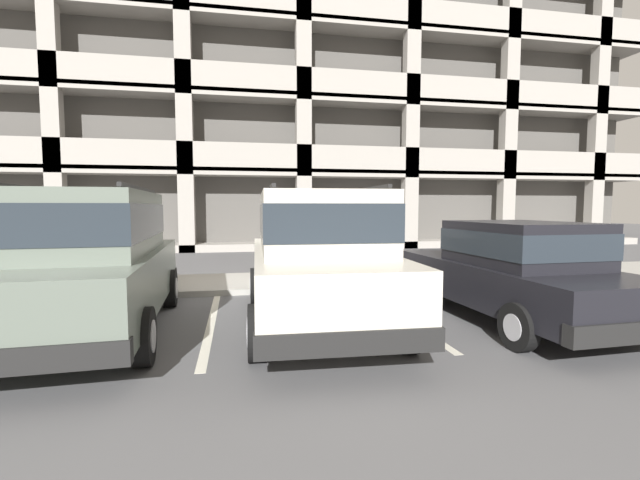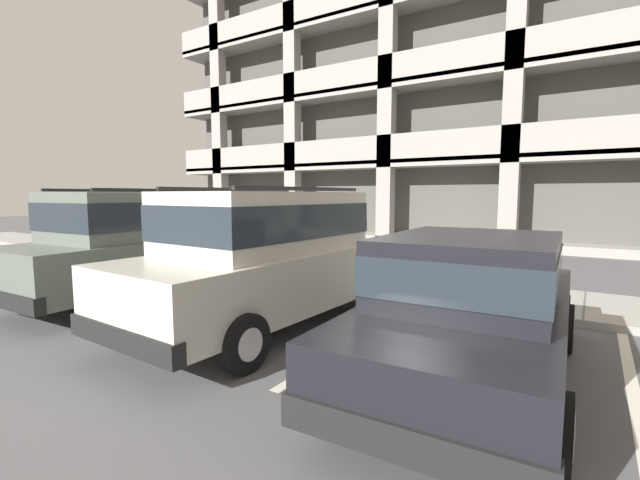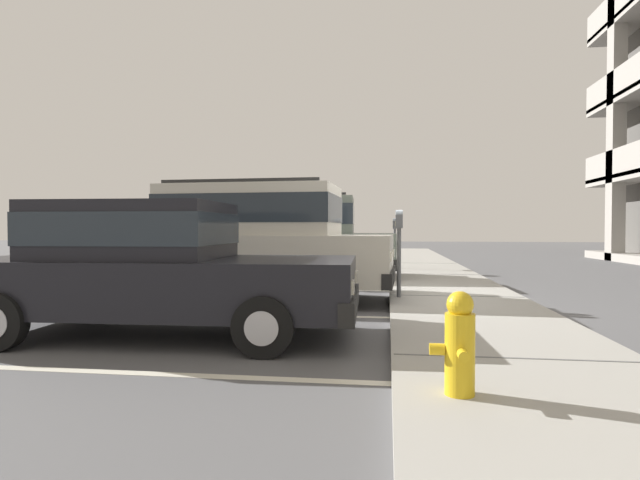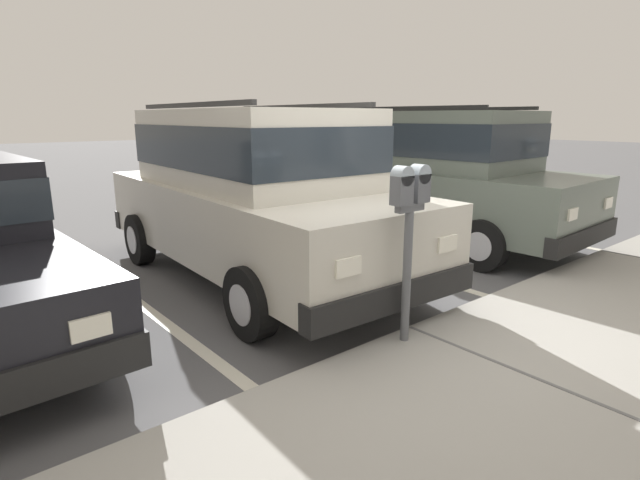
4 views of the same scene
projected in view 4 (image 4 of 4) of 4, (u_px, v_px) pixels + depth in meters
name	position (u px, v px, depth m)	size (l,w,h in m)	color
ground_plane	(391.00, 337.00, 4.52)	(80.00, 80.00, 0.10)	#565659
sidewalk	(528.00, 383.00, 3.53)	(40.00, 2.20, 0.12)	#9E9B93
parking_stall_lines	(169.00, 326.00, 4.63)	(12.05, 4.80, 0.01)	silver
silver_suv	(253.00, 188.00, 5.80)	(2.15, 4.85, 2.03)	beige
red_sedan	(430.00, 170.00, 7.70)	(2.18, 4.86, 2.03)	#5B665B
parking_meter_near	(410.00, 212.00, 3.83)	(0.35, 0.12, 1.42)	#595B60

